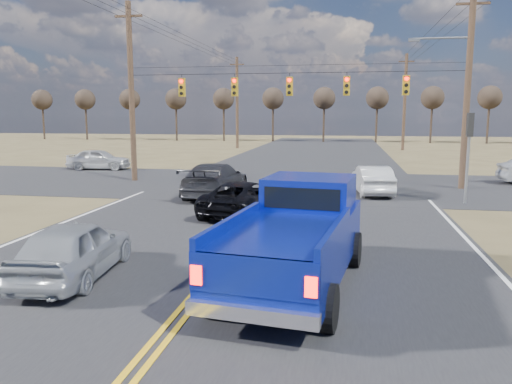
% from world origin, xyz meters
% --- Properties ---
extents(ground, '(160.00, 160.00, 0.00)m').
position_xyz_m(ground, '(0.00, 0.00, 0.00)').
color(ground, brown).
rests_on(ground, ground).
extents(road_main, '(14.00, 120.00, 0.02)m').
position_xyz_m(road_main, '(0.00, 10.00, 0.00)').
color(road_main, '#28282B').
rests_on(road_main, ground).
extents(road_cross, '(120.00, 12.00, 0.02)m').
position_xyz_m(road_cross, '(0.00, 18.00, 0.00)').
color(road_cross, '#28282B').
rests_on(road_cross, ground).
extents(signal_gantry, '(19.60, 4.83, 10.00)m').
position_xyz_m(signal_gantry, '(0.50, 17.79, 5.06)').
color(signal_gantry, '#473323').
rests_on(signal_gantry, ground).
extents(utility_poles, '(19.60, 58.32, 10.00)m').
position_xyz_m(utility_poles, '(0.00, 17.00, 5.23)').
color(utility_poles, '#473323').
rests_on(utility_poles, ground).
extents(treeline, '(87.00, 117.80, 7.40)m').
position_xyz_m(treeline, '(0.00, 26.96, 5.70)').
color(treeline, '#33261C').
rests_on(treeline, ground).
extents(pickup_truck, '(3.10, 6.44, 2.33)m').
position_xyz_m(pickup_truck, '(2.01, 1.86, 1.13)').
color(pickup_truck, black).
rests_on(pickup_truck, ground).
extents(silver_suv, '(2.06, 4.29, 1.41)m').
position_xyz_m(silver_suv, '(-3.23, 1.47, 0.71)').
color(silver_suv, '#AAAEB3').
rests_on(silver_suv, ground).
extents(black_suv, '(2.91, 4.99, 1.31)m').
position_xyz_m(black_suv, '(-0.80, 9.53, 0.65)').
color(black_suv, black).
rests_on(black_suv, ground).
extents(white_car_queue, '(1.98, 4.37, 1.39)m').
position_xyz_m(white_car_queue, '(4.35, 15.50, 0.69)').
color(white_car_queue, '#B9B9B9').
rests_on(white_car_queue, ground).
extents(dgrey_car_queue, '(2.28, 5.47, 1.58)m').
position_xyz_m(dgrey_car_queue, '(-2.99, 13.55, 0.79)').
color(dgrey_car_queue, '#313236').
rests_on(dgrey_car_queue, ground).
extents(cross_car_west, '(2.24, 4.44, 1.45)m').
position_xyz_m(cross_car_west, '(-13.82, 23.00, 0.73)').
color(cross_car_west, silver).
rests_on(cross_car_west, ground).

